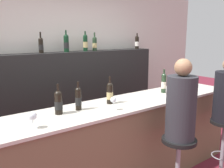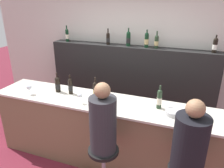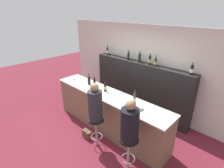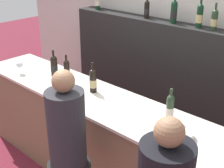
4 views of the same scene
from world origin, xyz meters
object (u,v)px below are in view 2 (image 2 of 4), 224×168
(wine_bottle_counter_1, at_px, (70,86))
(guest_seated_left, at_px, (103,122))
(wine_bottle_backbar_2, at_px, (128,39))
(guest_seated_right, at_px, (190,142))
(wine_bottle_backbar_4, at_px, (156,42))
(wine_glass_0, at_px, (29,88))
(wine_bottle_counter_2, at_px, (95,90))
(wine_bottle_counter_3, at_px, (159,99))
(wine_bottle_backbar_3, at_px, (147,40))
(bar_stool_left, at_px, (104,160))
(metal_bowl, at_px, (173,113))
(wine_glass_1, at_px, (80,96))
(wine_bottle_backbar_5, at_px, (215,45))
(wine_bottle_counter_0, at_px, (58,84))
(wine_bottle_backbar_0, at_px, (67,35))
(wine_bottle_backbar_1, at_px, (108,38))

(wine_bottle_counter_1, bearing_deg, guest_seated_left, -40.19)
(wine_bottle_backbar_2, height_order, guest_seated_right, wine_bottle_backbar_2)
(wine_bottle_backbar_4, bearing_deg, wine_glass_0, -137.27)
(wine_bottle_counter_1, height_order, wine_bottle_counter_2, wine_bottle_counter_2)
(wine_bottle_counter_3, height_order, wine_bottle_backbar_3, wine_bottle_backbar_3)
(wine_bottle_backbar_3, xyz_separation_m, wine_bottle_backbar_4, (0.18, 0.00, -0.02))
(wine_bottle_backbar_2, distance_m, bar_stool_left, 2.28)
(wine_glass_0, xyz_separation_m, metal_bowl, (2.12, 0.12, -0.08))
(bar_stool_left, bearing_deg, wine_glass_0, 161.83)
(wine_bottle_backbar_3, distance_m, wine_glass_1, 1.71)
(wine_bottle_counter_1, xyz_separation_m, wine_glass_1, (0.29, -0.23, -0.02))
(wine_bottle_backbar_5, distance_m, metal_bowl, 1.59)
(guest_seated_left, xyz_separation_m, guest_seated_right, (0.94, 0.00, -0.02))
(wine_bottle_counter_3, distance_m, wine_bottle_backbar_4, 1.40)
(wine_bottle_counter_2, relative_size, wine_bottle_backbar_5, 1.10)
(wine_bottle_counter_0, distance_m, wine_bottle_counter_3, 1.57)
(wine_bottle_counter_1, height_order, wine_bottle_backbar_2, wine_bottle_backbar_2)
(wine_bottle_backbar_0, distance_m, wine_bottle_backbar_2, 1.31)
(wine_bottle_backbar_3, distance_m, bar_stool_left, 2.26)
(wine_bottle_counter_1, xyz_separation_m, guest_seated_right, (1.76, -0.69, -0.08))
(wine_bottle_counter_0, xyz_separation_m, wine_bottle_backbar_0, (-0.55, 1.27, 0.53))
(wine_bottle_backbar_5, relative_size, guest_seated_right, 0.36)
(wine_bottle_backbar_0, xyz_separation_m, wine_glass_0, (0.20, -1.50, -0.55))
(wine_bottle_counter_1, relative_size, bar_stool_left, 0.41)
(wine_glass_0, distance_m, guest_seated_left, 1.47)
(wine_bottle_counter_1, distance_m, wine_bottle_backbar_4, 1.73)
(wine_bottle_backbar_3, bearing_deg, wine_bottle_backbar_1, 180.00)
(wine_bottle_counter_0, xyz_separation_m, bar_stool_left, (1.05, -0.69, -0.59))
(wine_bottle_backbar_2, relative_size, bar_stool_left, 0.45)
(wine_bottle_backbar_4, bearing_deg, guest_seated_right, -70.09)
(wine_bottle_counter_2, height_order, wine_bottle_backbar_4, wine_bottle_backbar_4)
(wine_bottle_counter_1, xyz_separation_m, guest_seated_left, (0.82, -0.69, -0.06))
(wine_bottle_backbar_4, bearing_deg, wine_glass_1, -116.92)
(wine_bottle_counter_1, relative_size, metal_bowl, 1.59)
(wine_bottle_counter_3, bearing_deg, wine_bottle_counter_2, 180.00)
(wine_bottle_backbar_1, height_order, wine_bottle_backbar_5, wine_bottle_backbar_1)
(wine_bottle_counter_3, distance_m, wine_bottle_backbar_5, 1.52)
(wine_bottle_counter_0, height_order, wine_bottle_counter_3, wine_bottle_counter_3)
(wine_bottle_counter_3, distance_m, wine_bottle_backbar_2, 1.60)
(wine_bottle_backbar_1, distance_m, wine_bottle_backbar_5, 1.88)
(wine_bottle_backbar_5, xyz_separation_m, guest_seated_right, (-0.25, -1.96, -0.60))
(wine_bottle_counter_2, xyz_separation_m, wine_bottle_backbar_3, (0.45, 1.27, 0.53))
(wine_bottle_backbar_1, height_order, metal_bowl, wine_bottle_backbar_1)
(wine_bottle_counter_1, distance_m, wine_bottle_backbar_5, 2.43)
(wine_bottle_counter_3, xyz_separation_m, wine_bottle_backbar_5, (0.67, 1.27, 0.51))
(wine_bottle_counter_0, bearing_deg, guest_seated_left, -33.49)
(wine_bottle_counter_2, xyz_separation_m, guest_seated_right, (1.34, -0.69, -0.08))
(wine_bottle_backbar_3, relative_size, wine_glass_0, 2.12)
(wine_bottle_backbar_5, height_order, guest_seated_left, wine_bottle_backbar_5)
(wine_bottle_backbar_4, relative_size, guest_seated_right, 0.37)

